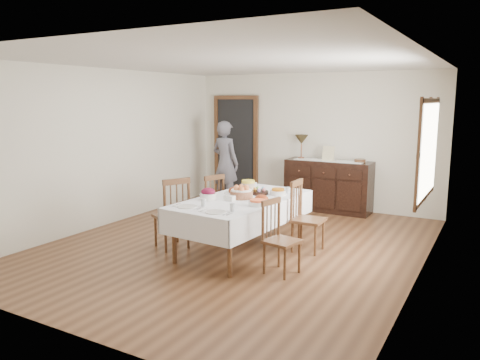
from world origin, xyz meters
The scene contains 26 objects.
ground centered at (0.00, 0.00, 0.00)m, with size 6.00×6.00×0.00m, color brown.
room_shell centered at (-0.15, 0.42, 1.64)m, with size 5.02×6.02×2.65m.
dining_table centered at (0.18, -0.16, 0.66)m, with size 1.27×2.26×0.75m.
chair_left_near centered at (-0.72, -0.56, 0.52)m, with size 0.58×0.58×1.03m.
chair_left_far centered at (-0.70, 0.38, 0.48)m, with size 0.51×0.51×0.94m.
chair_right_near centered at (0.98, -0.69, 0.46)m, with size 0.44×0.44×0.91m.
chair_right_far centered at (0.94, 0.27, 0.50)m, with size 0.42×0.42×0.99m.
sideboard centered at (0.45, 2.72, 0.48)m, with size 1.60×0.58×0.96m.
person centered at (-1.52, 2.21, 0.90)m, with size 0.56×0.36×1.79m, color #5C5B67.
bread_basket centered at (0.17, -0.15, 0.82)m, with size 0.32×0.32×0.18m.
egg_basket centered at (0.27, 0.21, 0.78)m, with size 0.25×0.25×0.11m.
ham_platter_a centered at (-0.08, 0.08, 0.78)m, with size 0.30×0.30×0.11m.
ham_platter_b centered at (0.50, -0.21, 0.78)m, with size 0.30×0.30×0.11m.
beet_bowl centered at (-0.18, -0.46, 0.82)m, with size 0.23×0.23×0.16m.
carrot_bowl centered at (0.52, 0.29, 0.79)m, with size 0.23×0.23×0.10m.
pineapple_bowl centered at (-0.08, 0.50, 0.81)m, with size 0.21×0.21×0.13m.
casserole_dish centered at (0.57, -0.45, 0.78)m, with size 0.24×0.24×0.08m.
butter_dish centered at (0.10, -0.38, 0.78)m, with size 0.15×0.10×0.07m.
setting_left centered at (-0.12, -0.92, 0.77)m, with size 0.43×0.31×0.10m.
setting_right centered at (0.34, -0.98, 0.77)m, with size 0.43×0.31×0.10m.
glass_far_a centered at (0.01, 0.55, 0.80)m, with size 0.06×0.06×0.10m.
glass_far_b centered at (0.59, 0.48, 0.79)m, with size 0.07×0.07×0.09m.
runner centered at (0.45, 2.70, 0.97)m, with size 1.30×0.35×0.01m.
table_lamp centered at (-0.13, 2.75, 1.32)m, with size 0.26×0.26×0.46m.
picture_frame centered at (0.46, 2.63, 1.10)m, with size 0.22×0.08×0.28m.
deco_bowl centered at (1.02, 2.75, 0.99)m, with size 0.20×0.20×0.06m.
Camera 1 is at (3.25, -5.68, 2.10)m, focal length 35.00 mm.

